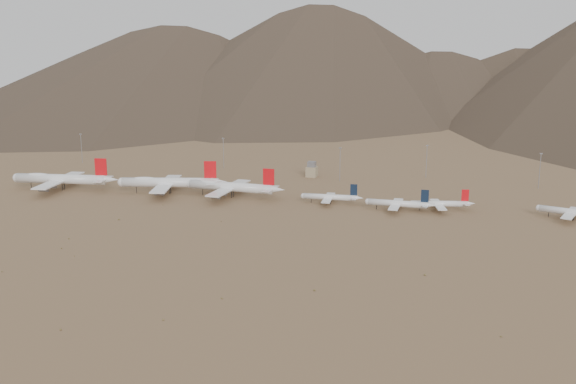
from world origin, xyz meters
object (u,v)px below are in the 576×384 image
(narrowbody_a, at_px, (331,197))
(control_tower, at_px, (312,170))
(widebody_centre, at_px, (169,182))
(widebody_west, at_px, (61,179))
(narrowbody_b, at_px, (399,204))
(widebody_east, at_px, (231,187))

(narrowbody_a, height_order, control_tower, narrowbody_a)
(widebody_centre, height_order, control_tower, widebody_centre)
(widebody_centre, xyz_separation_m, narrowbody_a, (114.20, 2.64, -3.48))
(widebody_west, xyz_separation_m, narrowbody_b, (236.24, 8.04, -3.38))
(narrowbody_b, bearing_deg, widebody_west, -178.02)
(widebody_east, height_order, narrowbody_b, widebody_east)
(widebody_west, distance_m, widebody_east, 123.97)
(widebody_west, bearing_deg, widebody_east, -3.32)
(widebody_west, height_order, widebody_east, widebody_west)
(widebody_east, xyz_separation_m, control_tower, (34.78, 82.93, -2.01))
(control_tower, bearing_deg, widebody_west, -148.77)
(narrowbody_b, bearing_deg, widebody_centre, 178.72)
(widebody_centre, relative_size, narrowbody_a, 1.84)
(narrowbody_a, bearing_deg, widebody_centre, 176.10)
(widebody_centre, xyz_separation_m, control_tower, (80.36, 84.18, -2.54))
(widebody_centre, xyz_separation_m, narrowbody_b, (158.53, -3.62, -3.19))
(control_tower, bearing_deg, narrowbody_b, -48.32)
(narrowbody_a, bearing_deg, narrowbody_b, -13.26)
(widebody_east, height_order, narrowbody_a, widebody_east)
(widebody_centre, height_order, narrowbody_b, widebody_centre)
(widebody_west, height_order, narrowbody_b, widebody_west)
(widebody_west, bearing_deg, widebody_centre, -0.76)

